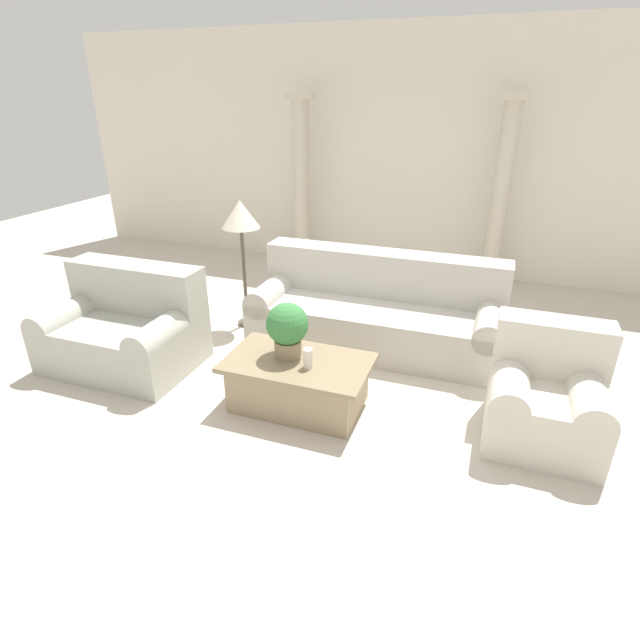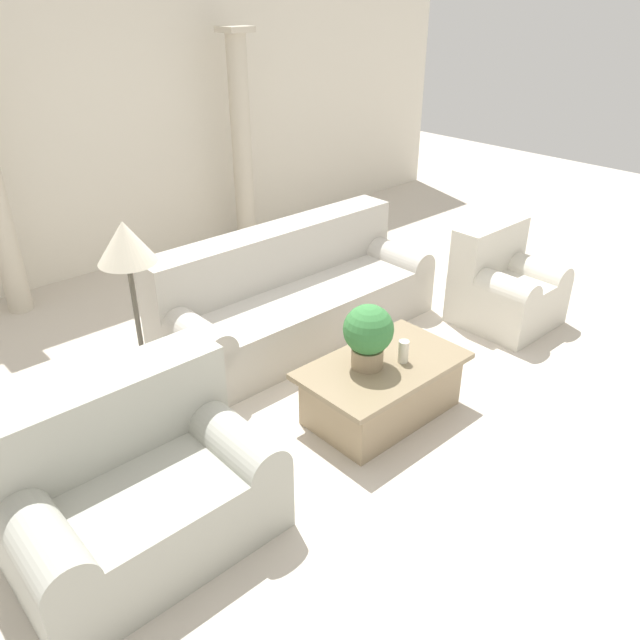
{
  "view_description": "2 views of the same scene",
  "coord_description": "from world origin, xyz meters",
  "px_view_note": "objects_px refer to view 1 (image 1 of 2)",
  "views": [
    {
      "loc": [
        1.42,
        -3.67,
        2.39
      ],
      "look_at": [
        0.13,
        -0.09,
        0.64
      ],
      "focal_mm": 28.0,
      "sensor_mm": 36.0,
      "label": 1
    },
    {
      "loc": [
        -2.69,
        -2.85,
        2.71
      ],
      "look_at": [
        -0.08,
        0.03,
        0.63
      ],
      "focal_mm": 35.0,
      "sensor_mm": 36.0,
      "label": 2
    }
  ],
  "objects_px": {
    "potted_plant": "(287,327)",
    "floor_lamp": "(241,219)",
    "coffee_table": "(298,383)",
    "loveseat": "(125,327)",
    "sofa_long": "(377,311)",
    "armchair": "(546,395)"
  },
  "relations": [
    {
      "from": "coffee_table",
      "to": "floor_lamp",
      "type": "height_order",
      "value": "floor_lamp"
    },
    {
      "from": "coffee_table",
      "to": "floor_lamp",
      "type": "relative_size",
      "value": 0.84
    },
    {
      "from": "sofa_long",
      "to": "armchair",
      "type": "distance_m",
      "value": 1.88
    },
    {
      "from": "coffee_table",
      "to": "armchair",
      "type": "xyz_separation_m",
      "value": [
        1.86,
        0.24,
        0.14
      ]
    },
    {
      "from": "sofa_long",
      "to": "loveseat",
      "type": "relative_size",
      "value": 1.83
    },
    {
      "from": "sofa_long",
      "to": "coffee_table",
      "type": "distance_m",
      "value": 1.37
    },
    {
      "from": "loveseat",
      "to": "floor_lamp",
      "type": "height_order",
      "value": "floor_lamp"
    },
    {
      "from": "loveseat",
      "to": "floor_lamp",
      "type": "relative_size",
      "value": 0.98
    },
    {
      "from": "sofa_long",
      "to": "potted_plant",
      "type": "bearing_deg",
      "value": -108.49
    },
    {
      "from": "loveseat",
      "to": "potted_plant",
      "type": "xyz_separation_m",
      "value": [
        1.7,
        -0.09,
        0.31
      ]
    },
    {
      "from": "floor_lamp",
      "to": "armchair",
      "type": "distance_m",
      "value": 3.29
    },
    {
      "from": "floor_lamp",
      "to": "loveseat",
      "type": "bearing_deg",
      "value": -120.31
    },
    {
      "from": "potted_plant",
      "to": "coffee_table",
      "type": "bearing_deg",
      "value": -26.22
    },
    {
      "from": "sofa_long",
      "to": "coffee_table",
      "type": "height_order",
      "value": "sofa_long"
    },
    {
      "from": "loveseat",
      "to": "armchair",
      "type": "bearing_deg",
      "value": 1.65
    },
    {
      "from": "potted_plant",
      "to": "floor_lamp",
      "type": "height_order",
      "value": "floor_lamp"
    },
    {
      "from": "armchair",
      "to": "potted_plant",
      "type": "bearing_deg",
      "value": -174.45
    },
    {
      "from": "loveseat",
      "to": "potted_plant",
      "type": "bearing_deg",
      "value": -2.87
    },
    {
      "from": "sofa_long",
      "to": "potted_plant",
      "type": "distance_m",
      "value": 1.38
    },
    {
      "from": "armchair",
      "to": "sofa_long",
      "type": "bearing_deg",
      "value": 144.97
    },
    {
      "from": "sofa_long",
      "to": "armchair",
      "type": "bearing_deg",
      "value": -35.03
    },
    {
      "from": "loveseat",
      "to": "potted_plant",
      "type": "relative_size",
      "value": 2.97
    }
  ]
}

